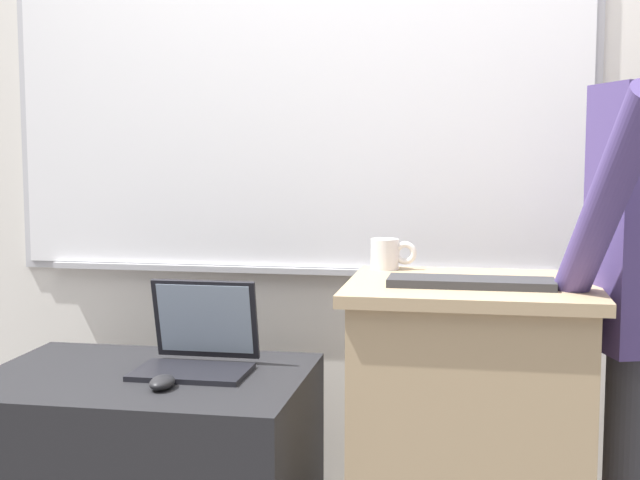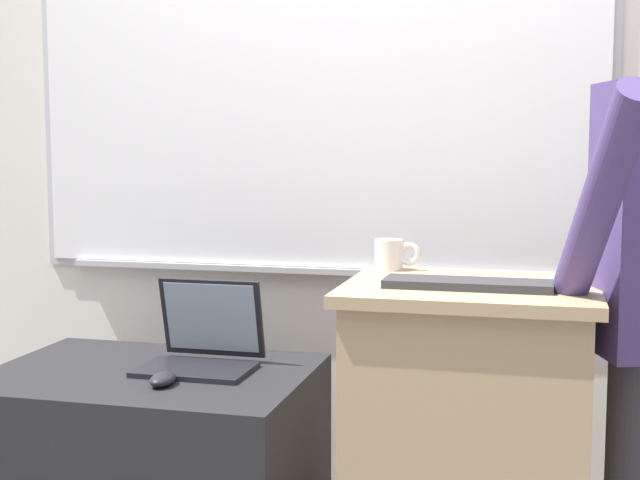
% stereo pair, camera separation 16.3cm
% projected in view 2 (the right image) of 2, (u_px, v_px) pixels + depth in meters
% --- Properties ---
extents(back_wall, '(6.40, 0.17, 2.72)m').
position_uv_depth(back_wall, '(384.00, 143.00, 2.95)').
color(back_wall, silver).
rests_on(back_wall, ground_plane).
extents(laptop, '(0.31, 0.27, 0.24)m').
position_uv_depth(laptop, '(204.00, 342.00, 2.50)').
color(laptop, black).
rests_on(laptop, side_desk).
extents(wireless_keyboard, '(0.40, 0.12, 0.02)m').
position_uv_depth(wireless_keyboard, '(468.00, 284.00, 2.13)').
color(wireless_keyboard, '#2D2D30').
rests_on(wireless_keyboard, lectern_podium).
extents(computer_mouse_by_laptop, '(0.06, 0.10, 0.03)m').
position_uv_depth(computer_mouse_by_laptop, '(163.00, 379.00, 2.30)').
color(computer_mouse_by_laptop, black).
rests_on(computer_mouse_by_laptop, side_desk).
extents(coffee_mug, '(0.13, 0.08, 0.08)m').
position_uv_depth(coffee_mug, '(391.00, 255.00, 2.43)').
color(coffee_mug, silver).
rests_on(coffee_mug, lectern_podium).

